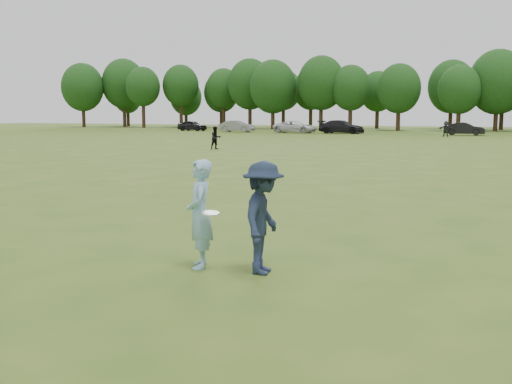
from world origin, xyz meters
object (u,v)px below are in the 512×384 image
car_f (465,129)px  player_far_a (216,138)px  car_d (342,127)px  defender (263,218)px  player_far_d (446,129)px  car_b (237,126)px  car_a (192,126)px  car_c (295,127)px  thrower (200,214)px

car_f → player_far_a: bearing=156.2°
car_d → defender: bearing=-161.4°
player_far_a → car_f: size_ratio=0.36×
player_far_a → car_d: size_ratio=0.29×
defender → player_far_d: defender is taller
car_b → player_far_d: bearing=-102.0°
car_a → car_d: car_d is taller
player_far_d → car_f: bearing=71.4°
car_b → car_c: (7.69, -0.20, -0.01)m
player_far_a → car_d: bearing=38.1°
player_far_d → thrower: bearing=-88.8°
player_far_d → defender: bearing=-87.8°
thrower → car_a: thrower is taller
car_b → car_f: 26.77m
thrower → car_d: thrower is taller
player_far_d → car_a: bearing=167.1°
thrower → car_b: bearing=175.9°
car_c → car_b: bearing=90.6°
player_far_a → player_far_d: (12.10, 27.49, 0.03)m
defender → car_c: 62.67m
player_far_a → player_far_d: player_far_d is taller
car_a → car_d: bearing=-89.7°
player_far_a → car_a: player_far_a is taller
thrower → defender: bearing=65.3°
thrower → defender: (1.04, 0.06, 0.00)m
car_f → thrower: bearing=179.0°
thrower → car_c: 62.40m
thrower → car_a: bearing=-179.3°
car_a → car_f: (34.49, -2.88, -0.01)m
defender → car_a: size_ratio=0.42×
car_a → car_f: size_ratio=0.98×
defender → player_far_a: (-14.42, 27.36, -0.10)m
car_b → player_far_a: bearing=-159.1°
car_c → player_far_a: bearing=-168.2°
defender → car_c: defender is taller
defender → car_d: 61.45m
thrower → player_far_a: size_ratio=1.13×
defender → car_f: 59.40m
player_far_a → player_far_d: size_ratio=0.96×
player_far_a → car_a: 40.68m
car_d → car_f: 13.52m
thrower → car_a: size_ratio=0.42×
player_far_a → car_b: player_far_a is taller
player_far_a → car_c: size_ratio=0.30×
player_far_a → car_b: (-13.16, 32.27, -0.04)m
player_far_a → car_f: player_far_a is taller
car_a → car_c: bearing=-93.4°
defender → car_a: 71.58m
car_c → thrower: bearing=-160.3°
car_a → car_d: (20.98, -2.52, 0.08)m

